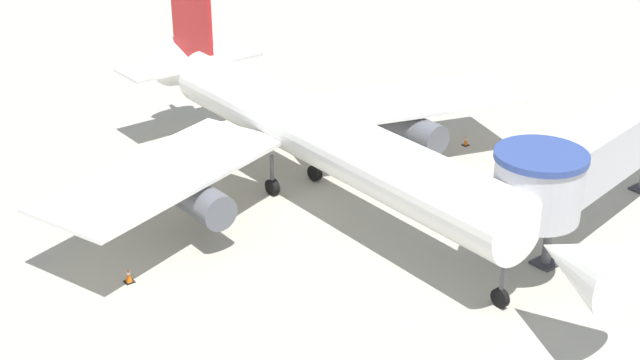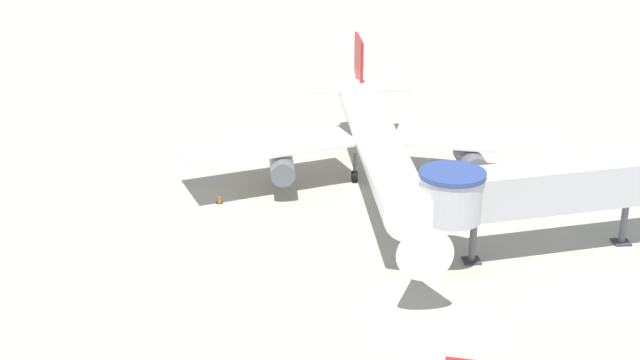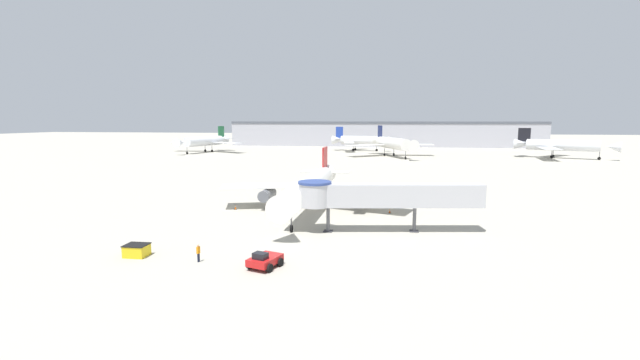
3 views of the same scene
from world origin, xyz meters
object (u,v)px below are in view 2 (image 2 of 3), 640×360
at_px(jet_bridge, 566,185).
at_px(traffic_cone_starboard_wing, 529,182).
at_px(traffic_cone_port_wing, 219,199).
at_px(main_airplane, 378,145).

relative_size(jet_bridge, traffic_cone_starboard_wing, 36.01).
distance_m(jet_bridge, traffic_cone_port_wing, 24.66).
height_order(jet_bridge, traffic_cone_port_wing, jet_bridge).
relative_size(traffic_cone_starboard_wing, traffic_cone_port_wing, 0.86).
bearing_deg(traffic_cone_port_wing, traffic_cone_starboard_wing, 3.56).
height_order(jet_bridge, traffic_cone_starboard_wing, jet_bridge).
distance_m(main_airplane, traffic_cone_starboard_wing, 12.34).
xyz_separation_m(jet_bridge, traffic_cone_starboard_wing, (1.36, 11.14, -4.33)).
bearing_deg(traffic_cone_starboard_wing, traffic_cone_port_wing, -176.44).
bearing_deg(jet_bridge, main_airplane, 124.62).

